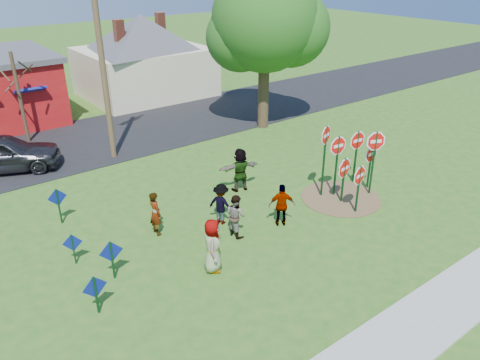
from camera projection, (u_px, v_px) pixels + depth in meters
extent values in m
plane|color=#2A5F1B|center=(237.00, 223.00, 17.23)|extent=(120.00, 120.00, 0.00)
cube|color=#9E9E99|center=(405.00, 336.00, 12.05)|extent=(22.00, 1.80, 0.08)
cube|color=black|center=(111.00, 136.00, 25.47)|extent=(120.00, 7.50, 0.04)
cylinder|color=brown|center=(341.00, 198.00, 18.96)|extent=(3.20, 3.20, 0.03)
cube|color=navy|center=(30.00, 91.00, 24.88)|extent=(1.60, 0.78, 0.45)
cube|color=beige|center=(145.00, 72.00, 32.45)|extent=(8.00, 7.00, 3.20)
pyramid|color=#4C4C51|center=(140.00, 14.00, 30.80)|extent=(9.40, 9.40, 2.20)
cube|color=brown|center=(119.00, 31.00, 29.34)|extent=(0.55, 0.55, 1.40)
cube|color=brown|center=(160.00, 23.00, 32.96)|extent=(0.55, 0.55, 1.40)
cube|color=#103A1B|center=(358.00, 190.00, 17.54)|extent=(0.06, 0.08, 1.92)
cylinder|color=white|center=(360.00, 176.00, 17.28)|extent=(1.02, 0.17, 1.03)
cylinder|color=red|center=(360.00, 176.00, 17.28)|extent=(0.88, 0.15, 0.89)
cube|color=white|center=(360.00, 176.00, 17.28)|extent=(0.45, 0.07, 0.13)
cube|color=#103A1B|center=(324.00, 162.00, 18.53)|extent=(0.07, 0.08, 3.01)
cylinder|color=white|center=(326.00, 135.00, 18.04)|extent=(1.00, 0.34, 1.05)
cylinder|color=red|center=(326.00, 135.00, 18.04)|extent=(0.87, 0.30, 0.90)
cube|color=white|center=(326.00, 135.00, 18.04)|extent=(0.44, 0.15, 0.13)
cylinder|color=gold|center=(326.00, 135.00, 18.04)|extent=(1.00, 0.33, 1.05)
cube|color=#103A1B|center=(373.00, 164.00, 18.74)|extent=(0.08, 0.09, 2.71)
cylinder|color=white|center=(376.00, 141.00, 18.32)|extent=(0.97, 0.48, 1.07)
cylinder|color=red|center=(376.00, 141.00, 18.32)|extent=(0.84, 0.42, 0.92)
cube|color=white|center=(376.00, 141.00, 18.32)|extent=(0.43, 0.21, 0.13)
cube|color=#103A1B|center=(356.00, 157.00, 19.86)|extent=(0.06, 0.08, 2.31)
cylinder|color=white|center=(358.00, 140.00, 19.53)|extent=(1.08, 0.12, 1.09)
cylinder|color=red|center=(358.00, 140.00, 19.53)|extent=(0.94, 0.11, 0.94)
cube|color=white|center=(358.00, 140.00, 19.53)|extent=(0.48, 0.05, 0.14)
cylinder|color=gold|center=(358.00, 140.00, 19.53)|extent=(1.08, 0.11, 1.09)
cube|color=#103A1B|center=(343.00, 181.00, 18.30)|extent=(0.07, 0.08, 1.87)
cylinder|color=white|center=(344.00, 168.00, 18.07)|extent=(1.11, 0.20, 1.12)
cylinder|color=red|center=(344.00, 168.00, 18.07)|extent=(0.95, 0.18, 0.96)
cube|color=white|center=(344.00, 168.00, 18.07)|extent=(0.49, 0.09, 0.14)
cube|color=#103A1B|center=(370.00, 167.00, 19.41)|extent=(0.06, 0.08, 1.94)
cylinder|color=white|center=(371.00, 154.00, 19.15)|extent=(1.06, 0.10, 1.07)
cylinder|color=red|center=(371.00, 154.00, 19.15)|extent=(0.92, 0.09, 0.92)
cube|color=white|center=(371.00, 154.00, 19.15)|extent=(0.47, 0.04, 0.13)
cylinder|color=gold|center=(371.00, 154.00, 19.15)|extent=(1.06, 0.09, 1.07)
cube|color=#103A1B|center=(336.00, 167.00, 18.66)|extent=(0.06, 0.08, 2.56)
cylinder|color=white|center=(338.00, 146.00, 18.26)|extent=(1.03, 0.17, 1.04)
cylinder|color=red|center=(338.00, 146.00, 18.26)|extent=(0.89, 0.15, 0.89)
cube|color=white|center=(338.00, 146.00, 18.26)|extent=(0.45, 0.07, 0.13)
cube|color=#103A1B|center=(96.00, 295.00, 12.65)|extent=(0.06, 0.07, 1.19)
cube|color=navy|center=(95.00, 287.00, 12.54)|extent=(0.70, 0.04, 0.70)
cube|color=#103A1B|center=(112.00, 260.00, 14.01)|extent=(0.06, 0.07, 1.29)
cube|color=navy|center=(111.00, 252.00, 13.88)|extent=(0.72, 0.11, 0.72)
cube|color=#103A1B|center=(74.00, 249.00, 14.73)|extent=(0.06, 0.07, 1.07)
cube|color=navy|center=(72.00, 243.00, 14.62)|extent=(0.59, 0.20, 0.61)
cube|color=#103A1B|center=(59.00, 206.00, 16.91)|extent=(0.05, 0.07, 1.39)
cube|color=navy|center=(57.00, 197.00, 16.75)|extent=(0.68, 0.03, 0.68)
imported|color=#455194|center=(213.00, 246.00, 14.28)|extent=(0.97, 1.03, 1.78)
imported|color=#1B6856|center=(155.00, 213.00, 16.22)|extent=(0.39, 0.59, 1.62)
imported|color=#98533C|center=(236.00, 215.00, 16.16)|extent=(0.63, 0.79, 1.56)
imported|color=#323237|center=(221.00, 204.00, 16.90)|extent=(0.95, 1.16, 1.56)
imported|color=#492D5A|center=(282.00, 205.00, 16.75)|extent=(1.01, 0.87, 1.63)
imported|color=#24572B|center=(240.00, 170.00, 19.25)|extent=(1.80, 0.95, 1.85)
imported|color=#333338|center=(2.00, 153.00, 20.99)|extent=(5.32, 3.77, 1.68)
cylinder|color=#4C3823|center=(103.00, 69.00, 20.99)|extent=(0.27, 0.27, 8.57)
cylinder|color=#382819|center=(264.00, 86.00, 25.88)|extent=(0.60, 0.60, 4.75)
sphere|color=#1B5115|center=(265.00, 18.00, 24.34)|extent=(5.61, 5.61, 5.61)
sphere|color=#1B5115|center=(291.00, 28.00, 24.82)|extent=(4.10, 4.10, 4.10)
sphere|color=#1B5115|center=(240.00, 37.00, 24.85)|extent=(3.67, 3.67, 3.67)
cylinder|color=#382819|center=(20.00, 99.00, 23.67)|extent=(0.18, 0.18, 4.69)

